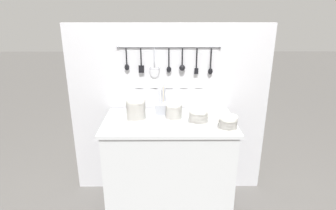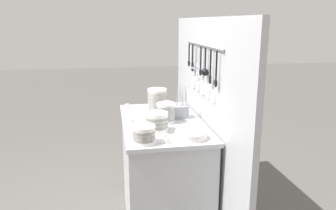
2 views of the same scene
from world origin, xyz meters
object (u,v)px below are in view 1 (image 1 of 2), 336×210
Objects in this scene: bowl_stack_nested_right at (174,111)px; cup_centre at (198,114)px; bowl_stack_tall_left at (198,116)px; plate_stack at (216,113)px; bowl_stack_wide_centre at (136,110)px; cup_front_right at (226,121)px; steel_mixing_bowl at (135,112)px; cup_edge_near at (217,121)px; cup_beside_plates at (166,131)px; cup_back_right at (120,132)px; cup_by_caddy at (112,131)px; bowl_stack_short_front at (228,123)px; cup_front_left at (111,113)px; cutlery_caddy at (162,108)px.

cup_centre is at bearing 24.27° from bowl_stack_nested_right.
plate_stack is (0.18, 0.21, -0.05)m from bowl_stack_tall_left.
bowl_stack_tall_left is 0.21m from cup_centre.
cup_front_right is at bearing -3.41° from bowl_stack_wide_centre.
cup_edge_near is at bearing -16.53° from steel_mixing_bowl.
bowl_stack_tall_left is at bearing 32.00° from cup_beside_plates.
cup_back_right is at bearing -165.24° from cup_front_right.
cup_by_caddy is at bearing -167.51° from cup_front_right.
cup_front_right is (0.45, -0.07, -0.06)m from bowl_stack_nested_right.
bowl_stack_tall_left is 4.19× the size of cup_centre.
cup_back_right is at bearing -174.52° from bowl_stack_short_front.
cup_front_left and cup_beside_plates have the same top height.
bowl_stack_tall_left reaches higher than cup_edge_near.
plate_stack is 5.85× the size of cup_centre.
cup_front_right is (0.06, -0.18, -0.01)m from plate_stack.
cutlery_caddy is at bearing 54.17° from cup_back_right.
cup_front_left is at bearing 179.93° from plate_stack.
cup_centre is at bearing 12.56° from bowl_stack_wide_centre.
plate_stack is 5.85× the size of cup_edge_near.
cup_front_left is 1.00× the size of cup_centre.
cutlery_caddy is at bearing 37.09° from bowl_stack_wide_centre.
cup_by_caddy and cup_front_right have the same top height.
bowl_stack_wide_centre is 5.35× the size of cup_by_caddy.
bowl_stack_tall_left is 4.19× the size of cup_edge_near.
cup_edge_near is at bearing 10.74° from bowl_stack_tall_left.
bowl_stack_wide_centre is 5.35× the size of cup_edge_near.
bowl_stack_short_front is at bearing -33.73° from cutlery_caddy.
bowl_stack_nested_right is 4.12× the size of cup_by_caddy.
bowl_stack_nested_right is at bearing 29.28° from cup_by_caddy.
steel_mixing_bowl is 3.60× the size of cup_front_right.
bowl_stack_nested_right is 1.06× the size of bowl_stack_short_front.
steel_mixing_bowl is at bearing 155.09° from bowl_stack_short_front.
plate_stack is at bearing -4.08° from cutlery_caddy.
bowl_stack_tall_left is 0.33m from cup_beside_plates.
cup_centre is (-0.21, 0.32, -0.04)m from bowl_stack_short_front.
cup_centre is at bearing 27.78° from cup_by_caddy.
cutlery_caddy reaches higher than cup_front_left.
bowl_stack_nested_right is 0.41m from plate_stack.
cup_front_left is at bearing 169.34° from bowl_stack_nested_right.
bowl_stack_wide_centre is 0.31m from cup_back_right.
cutlery_caddy is 0.34m from cup_centre.
cup_centre is at bearing 131.65° from cup_edge_near.
cutlery_caddy is 7.02× the size of cup_beside_plates.
bowl_stack_short_front reaches higher than cup_front_left.
cup_by_caddy is at bearing -166.44° from cup_edge_near.
cup_back_right is (-0.36, -0.03, 0.00)m from cup_beside_plates.
cup_beside_plates is at bearing -104.02° from bowl_stack_nested_right.
cup_beside_plates is 1.00× the size of cup_back_right.
bowl_stack_wide_centre is at bearing 176.59° from cup_front_right.
cutlery_caddy is at bearing 175.92° from plate_stack.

